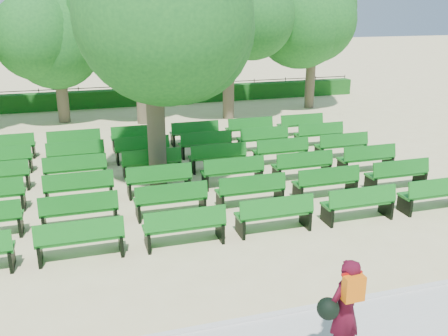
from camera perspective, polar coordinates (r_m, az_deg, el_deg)
name	(u,v)px	position (r m, az deg, el deg)	size (l,w,h in m)	color
ground	(199,195)	(14.70, -2.87, -3.06)	(120.00, 120.00, 0.00)	beige
curb	(284,314)	(9.41, 6.85, -16.22)	(30.00, 0.12, 0.10)	silver
hedge	(136,97)	(27.92, -10.00, 7.99)	(26.00, 0.70, 0.90)	#175517
fence	(136,104)	(28.39, -10.05, 7.23)	(26.00, 0.10, 1.02)	black
tree_line	(148,121)	(24.12, -8.71, 5.33)	(21.80, 6.80, 7.04)	#1C6821
bench_array	(191,178)	(15.81, -3.81, -1.13)	(1.93, 0.72, 1.19)	#136F1B
tree_among	(152,39)	(14.80, -8.19, 14.34)	(4.95, 4.95, 6.62)	brown
person	(343,309)	(8.11, 13.49, -15.36)	(0.85, 0.60, 1.70)	#43091A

